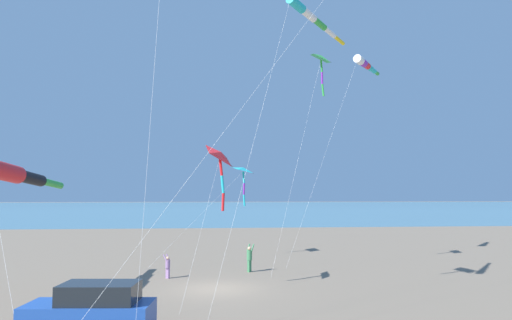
{
  "coord_description": "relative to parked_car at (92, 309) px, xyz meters",
  "views": [
    {
      "loc": [
        25.21,
        -0.46,
        4.91
      ],
      "look_at": [
        -1.33,
        2.2,
        6.86
      ],
      "focal_mm": 33.21,
      "sensor_mm": 36.0,
      "label": 1
    }
  ],
  "objects": [
    {
      "name": "person_child_green_jacket",
      "position": [
        -11.41,
        1.61,
        -0.19
      ],
      "size": [
        0.49,
        0.5,
        1.39
      ],
      "color": "#8E6B9E",
      "rests_on": "ground_plane"
    },
    {
      "name": "kite_delta_purple_drifting",
      "position": [
        -7.84,
        4.63,
        5.96
      ],
      "size": [
        6.17,
        2.73,
        7.55
      ],
      "color": "red",
      "rests_on": "ground_plane"
    },
    {
      "name": "kite_delta_checkered_midright",
      "position": [
        -21.01,
        6.78,
        5.9
      ],
      "size": [
        9.27,
        7.85,
        7.28
      ],
      "color": "#1EB7C6",
      "rests_on": "ground_plane"
    },
    {
      "name": "kite_delta_striped_overhead",
      "position": [
        -14.41,
        11.71,
        13.34
      ],
      "size": [
        4.44,
        5.04,
        14.79
      ],
      "color": "green",
      "rests_on": "ground_plane"
    },
    {
      "name": "person_adult_flyer",
      "position": [
        -13.25,
        6.6,
        0.0
      ],
      "size": [
        0.63,
        0.59,
        1.75
      ],
      "color": "#3D7F51",
      "rests_on": "ground_plane"
    },
    {
      "name": "ground_plane",
      "position": [
        -8.06,
        4.44,
        -0.95
      ],
      "size": [
        600.0,
        600.0,
        0.0
      ],
      "primitive_type": "plane",
      "color": "#756654"
    },
    {
      "name": "kite_windsock_white_trailing",
      "position": [
        -19.18,
        16.44,
        14.42
      ],
      "size": [
        7.1,
        9.29,
        15.79
      ],
      "color": "white",
      "rests_on": "ground_plane"
    },
    {
      "name": "parked_car",
      "position": [
        0.0,
        0.0,
        0.0
      ],
      "size": [
        2.4,
        4.46,
        1.85
      ],
      "color": "#1E479E",
      "rests_on": "ground_plane"
    },
    {
      "name": "ocean_water_strip",
      "position": [
        -173.06,
        4.44,
        -0.95
      ],
      "size": [
        240.0,
        600.0,
        0.01
      ],
      "primitive_type": "cube",
      "color": "teal",
      "rests_on": "ground_plane"
    },
    {
      "name": "kite_windsock_yellow_midlevel",
      "position": [
        -5.37,
        9.0,
        12.76
      ],
      "size": [
        9.16,
        7.74,
        14.13
      ],
      "color": "#1EB7C6",
      "rests_on": "ground_plane"
    },
    {
      "name": "kite_windsock_black_fish_shape",
      "position": [
        -7.42,
        -5.43,
        4.91
      ],
      "size": [
        12.9,
        4.16,
        6.52
      ],
      "color": "red",
      "rests_on": "ground_plane"
    }
  ]
}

